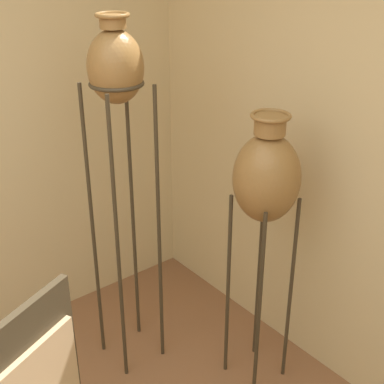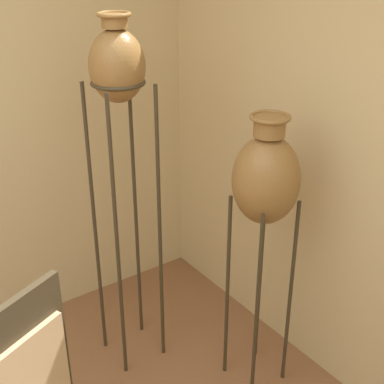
# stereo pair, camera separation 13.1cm
# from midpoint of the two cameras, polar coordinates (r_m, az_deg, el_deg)

# --- Properties ---
(vase_stand_tall) EXTENTS (0.27, 0.27, 1.94)m
(vase_stand_tall) POSITION_cam_midpoint_polar(r_m,az_deg,el_deg) (2.58, -6.43, 11.63)
(vase_stand_tall) COLOR #382D1E
(vase_stand_tall) RESTS_ON ground_plane
(vase_stand_medium) EXTENTS (0.32, 0.32, 1.52)m
(vase_stand_medium) POSITION_cam_midpoint_polar(r_m,az_deg,el_deg) (2.55, 9.35, 1.04)
(vase_stand_medium) COLOR #382D1E
(vase_stand_medium) RESTS_ON ground_plane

